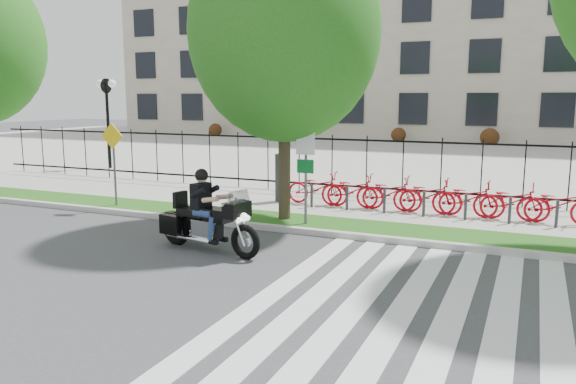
% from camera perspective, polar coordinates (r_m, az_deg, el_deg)
% --- Properties ---
extents(ground, '(120.00, 120.00, 0.00)m').
position_cam_1_polar(ground, '(11.15, -11.62, -8.30)').
color(ground, '#3B3B3E').
rests_on(ground, ground).
extents(curb, '(60.00, 0.20, 0.15)m').
position_cam_1_polar(curb, '(14.54, -2.25, -3.58)').
color(curb, '#B1ADA6').
rests_on(curb, ground).
extents(grass_verge, '(60.00, 1.50, 0.15)m').
position_cam_1_polar(grass_verge, '(15.28, -0.85, -2.92)').
color(grass_verge, '#205114').
rests_on(grass_verge, ground).
extents(sidewalk, '(60.00, 3.50, 0.15)m').
position_cam_1_polar(sidewalk, '(17.54, 2.55, -1.29)').
color(sidewalk, gray).
rests_on(sidewalk, ground).
extents(plaza, '(80.00, 34.00, 0.10)m').
position_cam_1_polar(plaza, '(34.34, 13.25, 3.79)').
color(plaza, gray).
rests_on(plaza, ground).
extents(crosswalk_stripes, '(5.70, 8.00, 0.01)m').
position_cam_1_polar(crosswalk_stripes, '(9.36, 13.85, -11.90)').
color(crosswalk_stripes, silver).
rests_on(crosswalk_stripes, ground).
extents(iron_fence, '(30.00, 0.06, 2.00)m').
position_cam_1_polar(iron_fence, '(19.00, 4.49, 2.81)').
color(iron_fence, black).
rests_on(iron_fence, sidewalk).
extents(office_building, '(60.00, 21.90, 20.15)m').
position_cam_1_polar(office_building, '(54.29, 17.74, 16.14)').
color(office_building, '#A69C85').
rests_on(office_building, ground).
extents(lamp_post_left, '(1.06, 0.70, 4.25)m').
position_cam_1_polar(lamp_post_left, '(27.51, -17.92, 8.78)').
color(lamp_post_left, black).
rests_on(lamp_post_left, ground).
extents(street_tree_1, '(4.96, 4.96, 7.77)m').
position_cam_1_polar(street_tree_1, '(14.95, -0.38, 16.01)').
color(street_tree_1, '#31261A').
rests_on(street_tree_1, grass_verge).
extents(bike_share_station, '(8.94, 0.88, 1.50)m').
position_cam_1_polar(bike_share_station, '(16.27, 13.75, -0.32)').
color(bike_share_station, '#2D2D33').
rests_on(bike_share_station, sidewalk).
extents(sign_pole_regulatory, '(0.50, 0.09, 2.50)m').
position_cam_1_polar(sign_pole_regulatory, '(14.32, 1.80, 2.99)').
color(sign_pole_regulatory, '#59595B').
rests_on(sign_pole_regulatory, grass_verge).
extents(sign_pole_warning, '(0.78, 0.09, 2.49)m').
position_cam_1_polar(sign_pole_warning, '(17.59, -17.32, 3.80)').
color(sign_pole_warning, '#59595B').
rests_on(sign_pole_warning, grass_verge).
extents(motorcycle_rider, '(2.84, 1.14, 2.22)m').
position_cam_1_polar(motorcycle_rider, '(12.54, -8.14, -2.70)').
color(motorcycle_rider, black).
rests_on(motorcycle_rider, ground).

